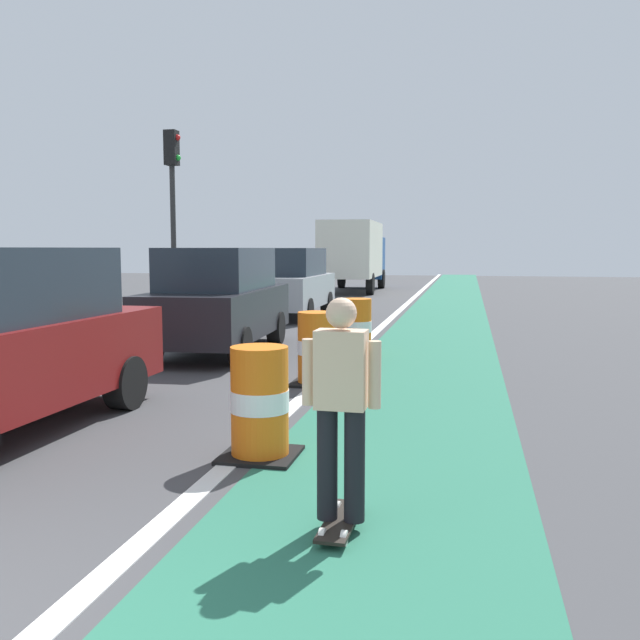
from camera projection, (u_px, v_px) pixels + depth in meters
bike_lane_strip at (433, 347)px, 14.23m from camera, size 2.50×80.00×0.01m
lane_divider_stripe at (362, 345)px, 14.54m from camera, size 0.20×80.00×0.01m
skateboarder_on_lane at (341, 406)px, 4.89m from camera, size 0.57×0.80×1.69m
parked_suv_second at (219, 300)px, 13.41m from camera, size 2.12×4.70×2.04m
parked_suv_third at (290, 282)px, 20.30m from camera, size 1.95×4.62×2.04m
traffic_barrel_front at (260, 404)px, 6.67m from camera, size 0.73×0.73×1.09m
traffic_barrel_mid at (316, 349)px, 10.27m from camera, size 0.73×0.73×1.09m
traffic_barrel_back at (356, 328)px, 12.99m from camera, size 0.73×0.73×1.09m
delivery_truck_down_block at (354, 252)px, 32.34m from camera, size 2.52×7.66×3.23m
traffic_light_corner at (173, 192)px, 18.12m from camera, size 0.41×0.32×5.10m
pedestrian_crossing at (168, 292)px, 18.34m from camera, size 0.34×0.20×1.61m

